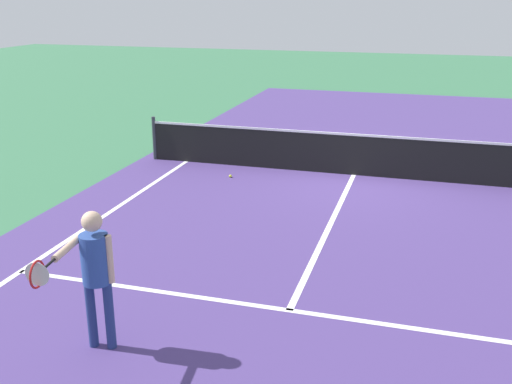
# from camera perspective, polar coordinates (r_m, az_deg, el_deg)

# --- Properties ---
(ground_plane) EXTENTS (60.00, 60.00, 0.00)m
(ground_plane) POSITION_cam_1_polar(r_m,az_deg,el_deg) (13.82, 9.30, 1.61)
(ground_plane) COLOR #38724C
(court_surface_inbounds) EXTENTS (10.62, 24.40, 0.00)m
(court_surface_inbounds) POSITION_cam_1_polar(r_m,az_deg,el_deg) (13.82, 9.30, 1.62)
(court_surface_inbounds) COLOR #4C387A
(court_surface_inbounds) RESTS_ON ground_plane
(line_sideline_left) EXTENTS (0.10, 11.89, 0.01)m
(line_sideline_left) POSITION_cam_1_polar(r_m,az_deg,el_deg) (9.96, -19.95, -6.01)
(line_sideline_left) COLOR white
(line_sideline_left) RESTS_ON ground_plane
(line_service_near) EXTENTS (8.22, 0.10, 0.01)m
(line_service_near) POSITION_cam_1_polar(r_m,az_deg,el_deg) (7.97, 3.19, -11.19)
(line_service_near) COLOR white
(line_service_near) RESTS_ON ground_plane
(line_center_service) EXTENTS (0.10, 6.40, 0.01)m
(line_center_service) POSITION_cam_1_polar(r_m,az_deg,el_deg) (10.82, 7.09, -3.06)
(line_center_service) COLOR white
(line_center_service) RESTS_ON ground_plane
(net) EXTENTS (9.99, 0.09, 1.07)m
(net) POSITION_cam_1_polar(r_m,az_deg,el_deg) (13.69, 9.40, 3.59)
(net) COLOR #33383D
(net) RESTS_ON ground_plane
(player_near) EXTENTS (0.42, 1.23, 1.69)m
(player_near) POSITION_cam_1_polar(r_m,az_deg,el_deg) (6.95, -15.14, -6.81)
(player_near) COLOR navy
(player_near) RESTS_ON ground_plane
(tennis_ball_near_net) EXTENTS (0.07, 0.07, 0.07)m
(tennis_ball_near_net) POSITION_cam_1_polar(r_m,az_deg,el_deg) (13.45, -2.45, 1.52)
(tennis_ball_near_net) COLOR #CCE033
(tennis_ball_near_net) RESTS_ON ground_plane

